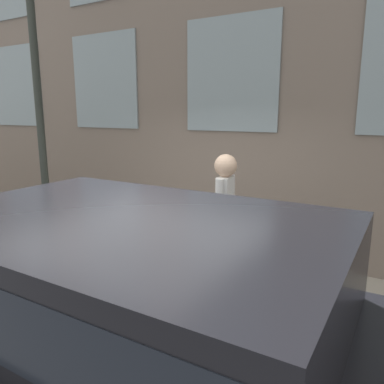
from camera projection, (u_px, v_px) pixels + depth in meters
ground_plane at (141, 322)px, 4.34m from camera, size 80.00×80.00×0.00m
sidewalk at (192, 279)px, 5.31m from camera, size 2.36×60.00×0.14m
fire_hydrant at (159, 266)px, 4.61m from camera, size 0.29×0.41×0.77m
person at (225, 210)px, 4.67m from camera, size 0.42×0.28×1.75m
parked_truck_charcoal_near at (123, 318)px, 2.53m from camera, size 2.00×4.30×1.75m
street_lamp at (32, 24)px, 5.62m from camera, size 0.36×0.36×5.72m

